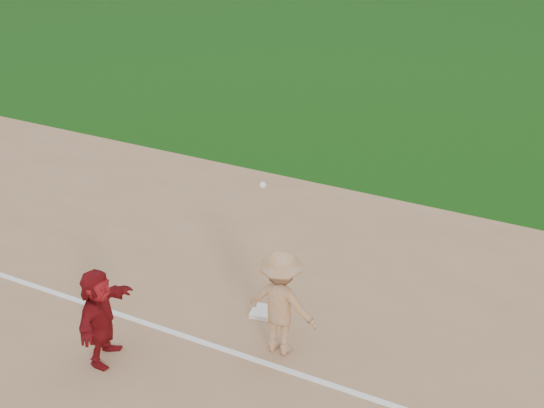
% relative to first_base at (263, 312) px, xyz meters
% --- Properties ---
extents(ground, '(160.00, 160.00, 0.00)m').
position_rel_first_base_xyz_m(ground, '(-0.46, -0.23, -0.06)').
color(ground, '#12420C').
rests_on(ground, ground).
extents(foul_line, '(60.00, 0.10, 0.01)m').
position_rel_first_base_xyz_m(foul_line, '(-0.46, -1.03, -0.03)').
color(foul_line, white).
rests_on(foul_line, infield_dirt).
extents(first_base, '(0.42, 0.42, 0.08)m').
position_rel_first_base_xyz_m(first_base, '(0.00, 0.00, 0.00)').
color(first_base, white).
rests_on(first_base, infield_dirt).
extents(base_runner, '(0.74, 1.46, 1.51)m').
position_rel_first_base_xyz_m(base_runner, '(-1.58, -1.95, 0.71)').
color(base_runner, maroon).
rests_on(base_runner, infield_dirt).
extents(first_base_play, '(1.09, 0.64, 2.57)m').
position_rel_first_base_xyz_m(first_base_play, '(0.63, -0.64, 0.80)').
color(first_base_play, '#A1A1A3').
rests_on(first_base_play, infield_dirt).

